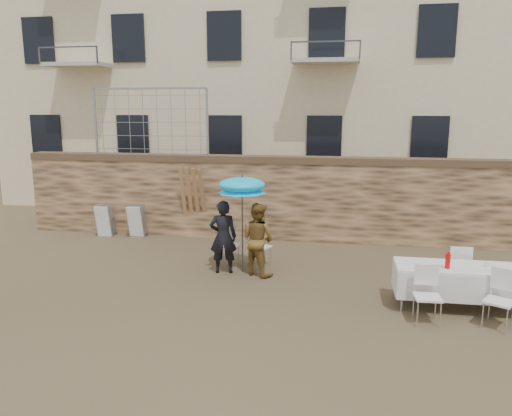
% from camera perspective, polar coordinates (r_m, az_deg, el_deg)
% --- Properties ---
extents(ground, '(80.00, 80.00, 0.00)m').
position_cam_1_polar(ground, '(9.06, -4.95, -11.40)').
color(ground, brown).
rests_on(ground, ground).
extents(stone_wall, '(13.00, 0.50, 2.20)m').
position_cam_1_polar(stone_wall, '(13.46, 0.34, 1.15)').
color(stone_wall, olive).
rests_on(stone_wall, ground).
extents(apartment_building, '(20.00, 8.00, 15.00)m').
position_cam_1_polar(apartment_building, '(20.57, 3.81, 22.63)').
color(apartment_building, beige).
rests_on(apartment_building, ground).
extents(chain_link_fence, '(3.20, 0.06, 1.80)m').
position_cam_1_polar(chain_link_fence, '(14.06, -11.98, 9.54)').
color(chain_link_fence, gray).
rests_on(chain_link_fence, stone_wall).
extents(man_suit, '(0.64, 0.48, 1.58)m').
position_cam_1_polar(man_suit, '(10.69, -3.78, -3.31)').
color(man_suit, black).
rests_on(man_suit, ground).
extents(woman_dress, '(0.95, 0.88, 1.56)m').
position_cam_1_polar(woman_dress, '(10.54, 0.20, -3.57)').
color(woman_dress, '#A47932').
rests_on(woman_dress, ground).
extents(umbrella, '(1.03, 1.03, 1.96)m').
position_cam_1_polar(umbrella, '(10.48, -1.60, 2.31)').
color(umbrella, '#3F3F44').
rests_on(umbrella, ground).
extents(couple_chair_left, '(0.49, 0.49, 0.96)m').
position_cam_1_polar(couple_chair_left, '(11.28, -3.11, -4.14)').
color(couple_chair_left, white).
rests_on(couple_chair_left, ground).
extents(couple_chair_right, '(0.64, 0.64, 0.96)m').
position_cam_1_polar(couple_chair_right, '(11.15, 0.41, -4.31)').
color(couple_chair_right, white).
rests_on(couple_chair_right, ground).
extents(banquet_table, '(2.10, 0.85, 0.78)m').
position_cam_1_polar(banquet_table, '(9.50, 22.01, -6.44)').
color(banquet_table, silver).
rests_on(banquet_table, ground).
extents(soda_bottle, '(0.09, 0.09, 0.26)m').
position_cam_1_polar(soda_bottle, '(9.27, 21.07, -5.68)').
color(soda_bottle, red).
rests_on(soda_bottle, banquet_table).
extents(table_chair_front_left, '(0.51, 0.51, 0.96)m').
position_cam_1_polar(table_chair_front_left, '(8.77, 19.03, -9.45)').
color(table_chair_front_left, white).
rests_on(table_chair_front_left, ground).
extents(table_chair_front_right, '(0.66, 0.66, 0.96)m').
position_cam_1_polar(table_chair_front_right, '(9.02, 26.03, -9.42)').
color(table_chair_front_right, white).
rests_on(table_chair_front_right, ground).
extents(table_chair_back, '(0.49, 0.49, 0.96)m').
position_cam_1_polar(table_chair_back, '(10.36, 22.08, -6.43)').
color(table_chair_back, white).
rests_on(table_chair_back, ground).
extents(chair_stack_left, '(0.46, 0.47, 0.92)m').
position_cam_1_polar(chair_stack_left, '(14.49, -16.56, -1.17)').
color(chair_stack_left, white).
rests_on(chair_stack_left, ground).
extents(chair_stack_right, '(0.46, 0.40, 0.92)m').
position_cam_1_polar(chair_stack_right, '(14.12, -13.27, -1.33)').
color(chair_stack_right, white).
rests_on(chair_stack_right, ground).
extents(wood_planks, '(0.70, 0.20, 2.00)m').
position_cam_1_polar(wood_planks, '(13.54, -7.01, 0.69)').
color(wood_planks, '#A37749').
rests_on(wood_planks, ground).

